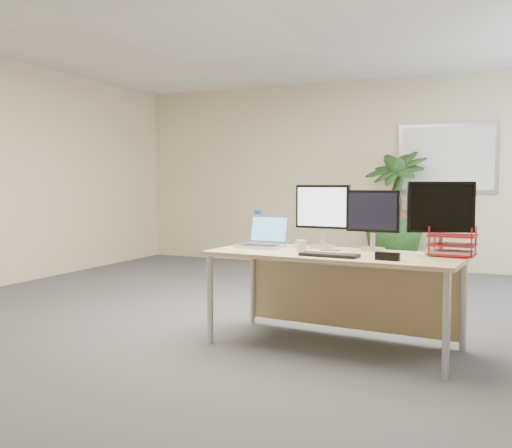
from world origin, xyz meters
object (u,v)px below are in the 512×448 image
at_px(monitor_left, 323,212).
at_px(monitor_right, 373,216).
at_px(desk, 338,271).
at_px(laptop, 264,239).
at_px(floor_plant, 394,217).

distance_m(monitor_left, monitor_right, 0.41).
bearing_deg(monitor_left, desk, -47.39).
height_order(monitor_left, monitor_right, monitor_left).
bearing_deg(monitor_left, laptop, -162.66).
bearing_deg(monitor_left, monitor_right, -4.18).
relative_size(monitor_left, laptop, 1.31).
bearing_deg(floor_plant, laptop, -95.92).
distance_m(desk, monitor_right, 0.50).
xyz_separation_m(monitor_right, laptop, (-0.85, -0.11, -0.20)).
relative_size(desk, monitor_left, 3.81).
bearing_deg(monitor_left, floor_plant, 90.95).
xyz_separation_m(desk, monitor_left, (-0.19, 0.20, 0.43)).
bearing_deg(monitor_right, laptop, -172.69).
xyz_separation_m(monitor_left, laptop, (-0.44, -0.14, -0.22)).
height_order(desk, monitor_left, monitor_left).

